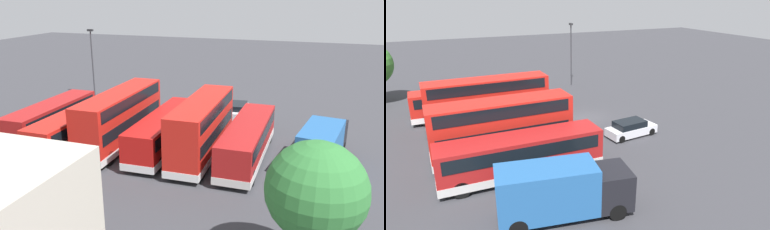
% 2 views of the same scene
% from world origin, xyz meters
% --- Properties ---
extents(ground_plane, '(140.00, 140.00, 0.00)m').
position_xyz_m(ground_plane, '(0.00, 0.00, 0.00)').
color(ground_plane, '#38383D').
extents(bus_single_deck_near_end, '(2.68, 11.25, 2.95)m').
position_xyz_m(bus_single_deck_near_end, '(-8.84, 8.81, 1.62)').
color(bus_single_deck_near_end, '#A51919').
rests_on(bus_single_deck_near_end, ground).
extents(bus_double_decker_second, '(2.86, 10.68, 4.55)m').
position_xyz_m(bus_double_decker_second, '(-5.34, 9.28, 2.45)').
color(bus_double_decker_second, red).
rests_on(bus_double_decker_second, ground).
extents(bus_single_deck_third, '(2.91, 11.19, 2.95)m').
position_xyz_m(bus_single_deck_third, '(-2.03, 8.86, 1.62)').
color(bus_single_deck_third, '#B71411').
rests_on(bus_single_deck_third, ground).
extents(bus_double_decker_fourth, '(2.81, 11.32, 4.55)m').
position_xyz_m(bus_double_decker_fourth, '(1.87, 9.06, 2.45)').
color(bus_double_decker_fourth, red).
rests_on(bus_double_decker_fourth, ground).
extents(bus_single_deck_fifth, '(2.69, 12.08, 2.95)m').
position_xyz_m(bus_single_deck_fifth, '(5.18, 9.87, 1.62)').
color(bus_single_deck_fifth, red).
rests_on(bus_single_deck_fifth, ground).
extents(bus_single_deck_sixth, '(2.88, 10.63, 2.95)m').
position_xyz_m(bus_single_deck_sixth, '(8.80, 9.06, 1.62)').
color(bus_single_deck_sixth, '#A51919').
rests_on(bus_single_deck_sixth, ground).
extents(box_truck_blue, '(3.63, 7.80, 3.20)m').
position_xyz_m(box_truck_blue, '(-14.26, 8.01, 1.71)').
color(box_truck_blue, '#235999').
rests_on(box_truck_blue, ground).
extents(car_hatchback_silver, '(2.31, 4.70, 1.43)m').
position_xyz_m(car_hatchback_silver, '(-5.78, -1.82, 0.70)').
color(car_hatchback_silver, silver).
rests_on(car_hatchback_silver, ground).
extents(lamp_post_tall, '(0.70, 0.30, 8.20)m').
position_xyz_m(lamp_post_tall, '(12.67, -3.93, 4.78)').
color(lamp_post_tall, '#38383D').
rests_on(lamp_post_tall, ground).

